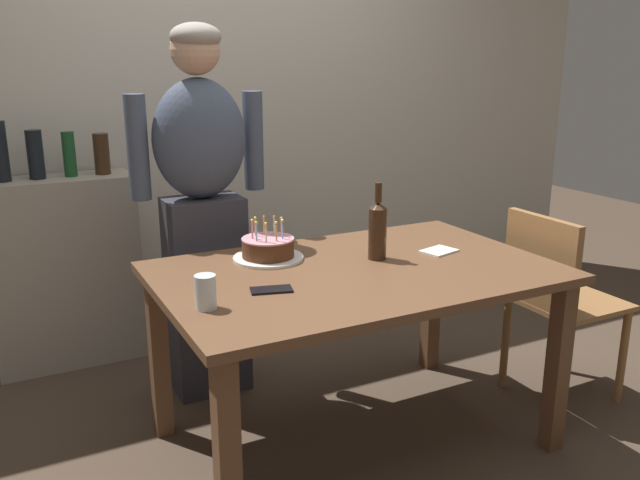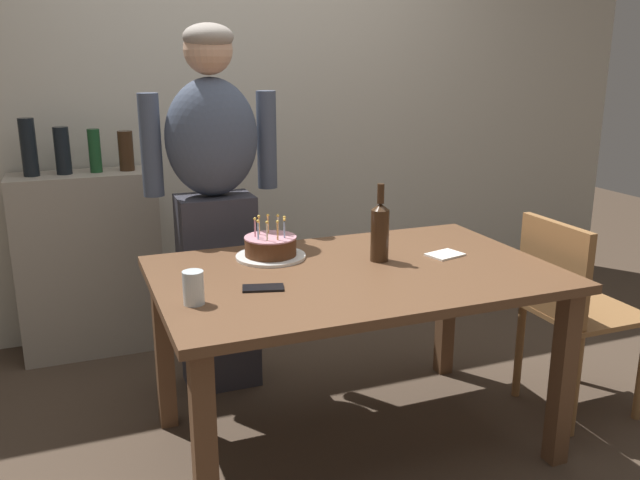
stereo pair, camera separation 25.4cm
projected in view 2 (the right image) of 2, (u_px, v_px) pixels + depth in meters
ground_plane at (352, 441)px, 2.71m from camera, size 10.00×10.00×0.00m
back_wall at (244, 97)px, 3.75m from camera, size 5.20×0.10×2.60m
dining_table at (354, 294)px, 2.54m from camera, size 1.50×0.96×0.74m
birthday_cake at (271, 248)px, 2.65m from camera, size 0.28×0.28×0.17m
water_glass_near at (193, 288)px, 2.15m from camera, size 0.07×0.07×0.11m
wine_bottle at (380, 231)px, 2.59m from camera, size 0.07×0.07×0.31m
cell_phone at (263, 288)px, 2.30m from camera, size 0.16×0.11×0.01m
napkin_stack at (445, 255)px, 2.69m from camera, size 0.16×0.13×0.01m
person_man_bearded at (215, 206)px, 2.98m from camera, size 0.61×0.27×1.66m
dining_chair at (569, 301)px, 2.81m from camera, size 0.42×0.42×0.87m
shelf_cabinet at (89, 261)px, 3.45m from camera, size 0.71×0.30×1.24m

